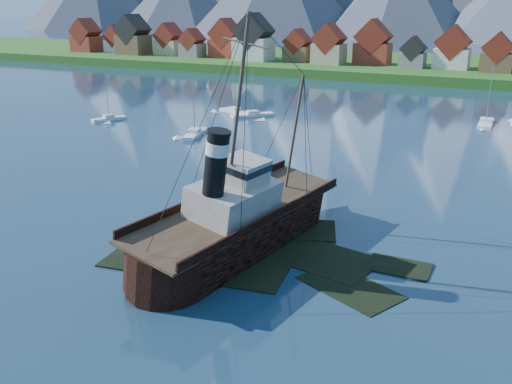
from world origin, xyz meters
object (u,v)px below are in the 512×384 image
at_px(sailboat_a, 195,134).
at_px(sailboat_b, 109,119).
at_px(tugboat_wreck, 243,216).
at_px(sailboat_f, 252,116).
at_px(sailboat_c, 234,112).
at_px(sailboat_e, 486,124).

relative_size(sailboat_a, sailboat_b, 1.08).
relative_size(tugboat_wreck, sailboat_a, 2.80).
relative_size(sailboat_a, sailboat_f, 1.05).
xyz_separation_m(tugboat_wreck, sailboat_f, (-30.05, 62.35, -2.91)).
xyz_separation_m(tugboat_wreck, sailboat_a, (-31.47, 40.86, -2.89)).
bearing_deg(tugboat_wreck, sailboat_b, 149.33).
bearing_deg(sailboat_c, sailboat_f, -89.13).
height_order(sailboat_b, sailboat_f, sailboat_f).
bearing_deg(sailboat_e, sailboat_f, -166.23).
height_order(sailboat_a, sailboat_e, sailboat_e).
relative_size(tugboat_wreck, sailboat_e, 2.58).
relative_size(tugboat_wreck, sailboat_c, 2.92).
xyz_separation_m(sailboat_b, sailboat_c, (19.98, 19.36, -0.00)).
relative_size(sailboat_c, sailboat_e, 0.88).
bearing_deg(sailboat_f, tugboat_wreck, -21.36).
bearing_deg(sailboat_e, sailboat_c, -169.91).
height_order(tugboat_wreck, sailboat_a, tugboat_wreck).
bearing_deg(sailboat_b, sailboat_c, 72.92).
xyz_separation_m(sailboat_e, sailboat_f, (-47.06, -12.71, -0.03)).
height_order(sailboat_a, sailboat_f, sailboat_a).
xyz_separation_m(sailboat_c, sailboat_f, (5.56, -2.07, -0.01)).
distance_m(sailboat_a, sailboat_b, 24.49).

